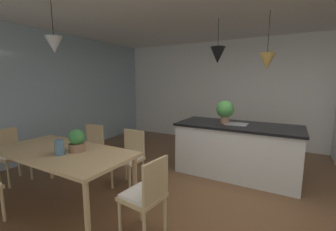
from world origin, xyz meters
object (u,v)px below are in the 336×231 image
object	(u,v)px
potted_plant_on_island	(225,110)
potted_plant_on_table	(77,141)
chair_far_right	(129,156)
kitchen_island	(237,149)
chair_far_left	(90,148)
dining_table	(63,155)
chair_kitchen_end	(146,194)
chair_window_end	(11,153)
vase_on_dining_table	(59,147)

from	to	relation	value
potted_plant_on_island	potted_plant_on_table	distance (m)	2.45
chair_far_right	potted_plant_on_island	world-z (taller)	potted_plant_on_island
chair_far_right	potted_plant_on_island	bearing A→B (deg)	47.54
chair_far_right	kitchen_island	bearing A→B (deg)	42.30
potted_plant_on_island	chair_far_left	bearing A→B (deg)	-148.27
dining_table	chair_kitchen_end	size ratio (longest dim) A/B	2.24
dining_table	potted_plant_on_table	world-z (taller)	potted_plant_on_table
potted_plant_on_island	chair_window_end	bearing A→B (deg)	-144.46
kitchen_island	potted_plant_on_island	xyz separation A→B (m)	(-0.23, 0.00, 0.67)
chair_window_end	chair_kitchen_end	world-z (taller)	same
kitchen_island	potted_plant_on_table	distance (m)	2.60
chair_far_left	potted_plant_on_table	world-z (taller)	potted_plant_on_table
chair_window_end	potted_plant_on_island	size ratio (longest dim) A/B	2.15
dining_table	kitchen_island	world-z (taller)	kitchen_island
chair_far_right	potted_plant_on_table	bearing A→B (deg)	-107.67
dining_table	chair_window_end	bearing A→B (deg)	-179.93
chair_far_right	chair_far_left	bearing A→B (deg)	-179.99
chair_kitchen_end	potted_plant_on_island	bearing A→B (deg)	83.49
chair_window_end	potted_plant_on_table	size ratio (longest dim) A/B	2.98
chair_kitchen_end	kitchen_island	bearing A→B (deg)	77.37
chair_far_left	kitchen_island	world-z (taller)	kitchen_island
dining_table	potted_plant_on_island	bearing A→B (deg)	52.85
chair_window_end	vase_on_dining_table	world-z (taller)	vase_on_dining_table
chair_kitchen_end	chair_far_right	bearing A→B (deg)	137.13
chair_far_right	vase_on_dining_table	world-z (taller)	vase_on_dining_table
dining_table	potted_plant_on_island	size ratio (longest dim) A/B	4.79
chair_far_right	potted_plant_on_island	size ratio (longest dim) A/B	2.15
vase_on_dining_table	potted_plant_on_island	bearing A→B (deg)	56.68
chair_far_left	potted_plant_on_table	distance (m)	1.06
chair_far_left	potted_plant_on_island	xyz separation A→B (m)	(2.02, 1.25, 0.66)
potted_plant_on_island	vase_on_dining_table	size ratio (longest dim) A/B	2.16
kitchen_island	potted_plant_on_island	distance (m)	0.71
kitchen_island	vase_on_dining_table	size ratio (longest dim) A/B	10.84
chair_window_end	chair_kitchen_end	size ratio (longest dim) A/B	1.00
dining_table	chair_far_right	size ratio (longest dim) A/B	2.24
potted_plant_on_table	potted_plant_on_island	bearing A→B (deg)	55.34
dining_table	chair_window_end	world-z (taller)	chair_window_end
chair_window_end	kitchen_island	xyz separation A→B (m)	(3.15, 2.09, -0.01)
chair_kitchen_end	vase_on_dining_table	bearing A→B (deg)	-174.53
chair_far_left	kitchen_island	xyz separation A→B (m)	(2.25, 1.25, -0.01)
chair_kitchen_end	potted_plant_on_island	xyz separation A→B (m)	(0.24, 2.09, 0.66)
chair_window_end	potted_plant_on_table	bearing A→B (deg)	3.23
potted_plant_on_table	kitchen_island	bearing A→B (deg)	51.12
vase_on_dining_table	potted_plant_on_table	bearing A→B (deg)	71.90
kitchen_island	chair_far_left	bearing A→B (deg)	-150.96
dining_table	vase_on_dining_table	distance (m)	0.24
kitchen_island	potted_plant_on_table	size ratio (longest dim) A/B	6.99
chair_window_end	potted_plant_on_island	bearing A→B (deg)	35.54
chair_far_left	chair_kitchen_end	bearing A→B (deg)	-25.23
dining_table	potted_plant_on_island	distance (m)	2.66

